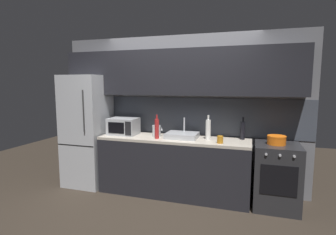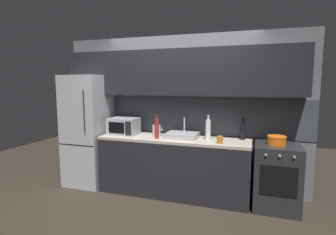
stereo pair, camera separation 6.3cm
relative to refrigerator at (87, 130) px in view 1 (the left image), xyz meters
name	(u,v)px [view 1 (the left image)]	position (x,y,z in m)	size (l,w,h in m)	color
ground_plane	(153,222)	(1.54, -0.90, -0.93)	(10.00, 10.00, 0.00)	#2D261E
back_wall	(179,95)	(1.54, 0.30, 0.62)	(4.05, 0.44, 2.50)	slate
counter_run	(173,166)	(1.54, 0.00, -0.48)	(2.31, 0.60, 0.90)	black
refrigerator	(87,130)	(0.00, 0.00, 0.00)	(0.68, 0.69, 1.87)	#ADAFB5
oven_range	(276,176)	(3.03, 0.00, -0.48)	(0.60, 0.62, 0.90)	#232326
microwave	(123,126)	(0.68, 0.02, 0.10)	(0.46, 0.35, 0.27)	#A8AAAF
sink_basin	(182,135)	(1.67, 0.03, 0.01)	(0.48, 0.38, 0.30)	#ADAFB5
kettle	(157,131)	(1.24, 0.05, 0.05)	(0.17, 0.13, 0.20)	#B7BABF
wine_bottle_dark	(243,130)	(2.55, 0.20, 0.11)	(0.07, 0.07, 0.34)	black
wine_bottle_red	(157,129)	(1.31, -0.12, 0.12)	(0.07, 0.07, 0.37)	#A82323
wine_bottle_white	(208,129)	(2.06, 0.04, 0.12)	(0.08, 0.08, 0.37)	silver
mug_amber	(220,140)	(2.27, -0.16, 0.02)	(0.08, 0.08, 0.10)	#B27019
cooking_pot	(277,140)	(3.01, 0.00, 0.03)	(0.25, 0.25, 0.12)	orange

